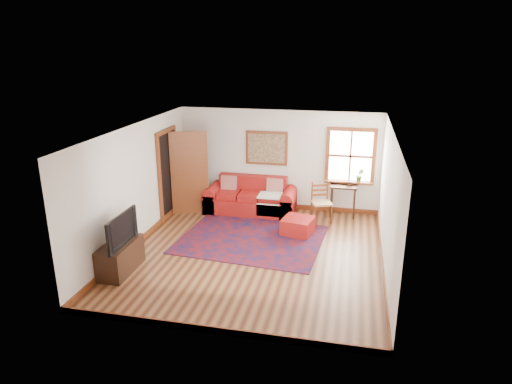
% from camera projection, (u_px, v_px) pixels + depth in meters
% --- Properties ---
extents(ground, '(5.50, 5.50, 0.00)m').
position_uv_depth(ground, '(255.00, 253.00, 9.19)').
color(ground, '#442212').
rests_on(ground, ground).
extents(room_envelope, '(5.04, 5.54, 2.52)m').
position_uv_depth(room_envelope, '(255.00, 174.00, 8.69)').
color(room_envelope, silver).
rests_on(room_envelope, ground).
extents(window, '(1.18, 0.20, 1.38)m').
position_uv_depth(window, '(351.00, 162.00, 10.93)').
color(window, white).
rests_on(window, ground).
extents(doorway, '(0.89, 1.08, 2.14)m').
position_uv_depth(doorway, '(181.00, 172.00, 10.95)').
color(doorway, black).
rests_on(doorway, ground).
extents(framed_artwork, '(1.05, 0.07, 0.85)m').
position_uv_depth(framed_artwork, '(266.00, 148.00, 11.28)').
color(framed_artwork, brown).
rests_on(framed_artwork, ground).
extents(persian_rug, '(3.17, 2.62, 0.02)m').
position_uv_depth(persian_rug, '(251.00, 239.00, 9.82)').
color(persian_rug, '#600E0D').
rests_on(persian_rug, ground).
extents(red_leather_sofa, '(2.22, 0.92, 0.87)m').
position_uv_depth(red_leather_sofa, '(251.00, 200.00, 11.37)').
color(red_leather_sofa, maroon).
rests_on(red_leather_sofa, ground).
extents(red_ottoman, '(0.74, 0.74, 0.36)m').
position_uv_depth(red_ottoman, '(298.00, 226.00, 10.07)').
color(red_ottoman, maroon).
rests_on(red_ottoman, ground).
extents(side_table, '(0.65, 0.49, 0.78)m').
position_uv_depth(side_table, '(344.00, 190.00, 11.00)').
color(side_table, black).
rests_on(side_table, ground).
extents(ladder_back_chair, '(0.56, 0.55, 0.94)m').
position_uv_depth(ladder_back_chair, '(321.00, 201.00, 10.70)').
color(ladder_back_chair, tan).
rests_on(ladder_back_chair, ground).
extents(media_cabinet, '(0.47, 1.04, 0.57)m').
position_uv_depth(media_cabinet, '(120.00, 257.00, 8.37)').
color(media_cabinet, black).
rests_on(media_cabinet, ground).
extents(television, '(0.14, 1.03, 0.60)m').
position_uv_depth(television, '(117.00, 229.00, 8.14)').
color(television, black).
rests_on(television, media_cabinet).
extents(candle_hurricane, '(0.12, 0.12, 0.18)m').
position_uv_depth(candle_hurricane, '(132.00, 230.00, 8.64)').
color(candle_hurricane, silver).
rests_on(candle_hurricane, media_cabinet).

